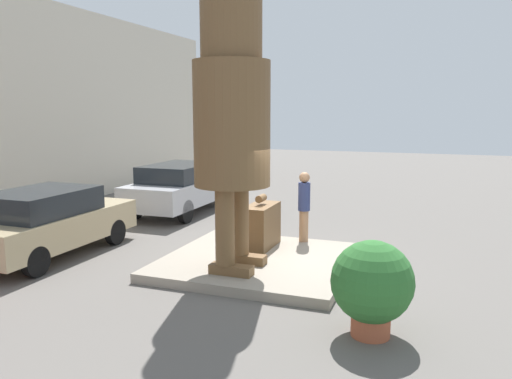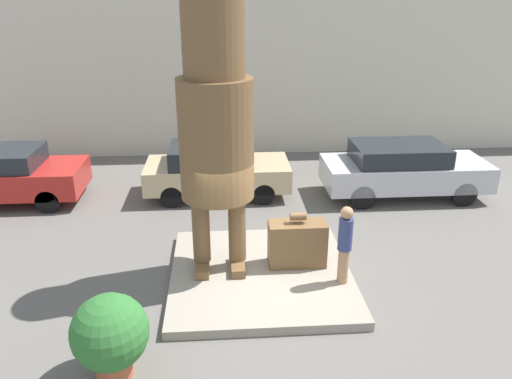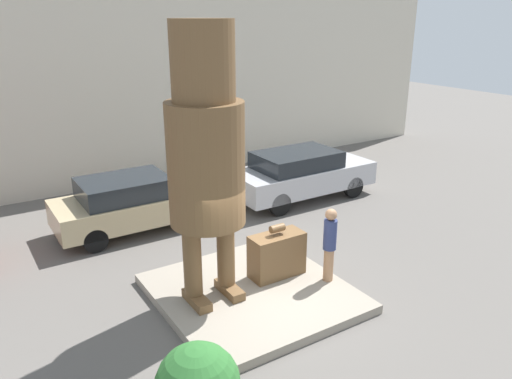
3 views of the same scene
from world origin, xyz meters
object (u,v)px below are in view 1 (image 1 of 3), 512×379
object	(u,v)px
planter_pot	(372,284)
tourist	(304,204)
parked_car_silver	(182,186)
statue_figure	(232,106)
giant_suitcase	(261,226)
parked_car_tan	(47,221)

from	to	relation	value
planter_pot	tourist	bearing A→B (deg)	27.09
parked_car_silver	planter_pot	xyz separation A→B (m)	(-6.89, -6.78, -0.06)
tourist	planter_pot	bearing A→B (deg)	-152.91
parked_car_silver	statue_figure	bearing A→B (deg)	-142.99
statue_figure	giant_suitcase	world-z (taller)	statue_figure
parked_car_silver	giant_suitcase	bearing A→B (deg)	-132.61
tourist	parked_car_silver	world-z (taller)	tourist
statue_figure	planter_pot	distance (m)	4.13
giant_suitcase	tourist	xyz separation A→B (m)	(0.80, -0.77, 0.40)
planter_pot	parked_car_tan	bearing A→B (deg)	77.84
parked_car_silver	planter_pot	size ratio (longest dim) A/B	3.30
statue_figure	tourist	xyz separation A→B (m)	(2.40, -0.76, -2.20)
statue_figure	planter_pot	world-z (taller)	statue_figure
parked_car_tan	statue_figure	bearing A→B (deg)	-88.83
tourist	parked_car_tan	world-z (taller)	tourist
tourist	statue_figure	bearing A→B (deg)	162.36
parked_car_tan	tourist	bearing A→B (deg)	-64.25
tourist	parked_car_tan	xyz separation A→B (m)	(-2.49, 5.17, -0.29)
parked_car_silver	planter_pot	bearing A→B (deg)	-135.43
giant_suitcase	parked_car_silver	world-z (taller)	parked_car_silver
tourist	planter_pot	size ratio (longest dim) A/B	1.16
tourist	parked_car_silver	distance (m)	5.50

